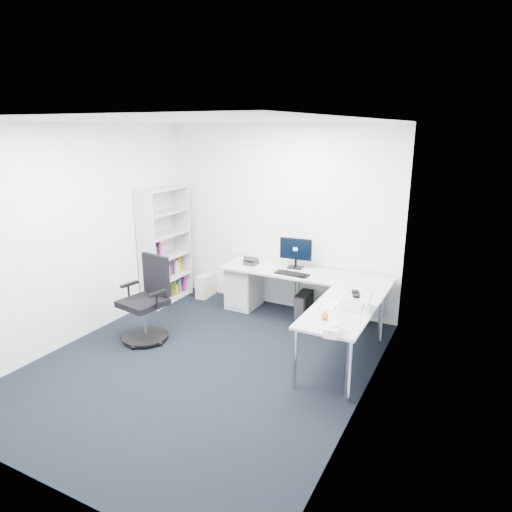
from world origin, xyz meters
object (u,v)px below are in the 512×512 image
at_px(l_desk, 294,304).
at_px(monitor, 295,253).
at_px(laptop, 353,298).
at_px(task_chair, 143,300).
at_px(bookshelf, 165,246).

xyz_separation_m(l_desk, monitor, (-0.19, 0.46, 0.57)).
height_order(monitor, laptop, monitor).
relative_size(task_chair, monitor, 2.32).
bearing_deg(task_chair, laptop, 23.54).
height_order(task_chair, laptop, task_chair).
distance_m(bookshelf, monitor, 2.03).
xyz_separation_m(bookshelf, task_chair, (0.62, -1.27, -0.34)).
bearing_deg(monitor, laptop, -48.25).
xyz_separation_m(task_chair, monitor, (1.36, 1.68, 0.38)).
relative_size(l_desk, bookshelf, 1.34).
height_order(l_desk, laptop, laptop).
distance_m(l_desk, task_chair, 1.98).
bearing_deg(task_chair, l_desk, 48.07).
relative_size(bookshelf, monitor, 3.80).
bearing_deg(task_chair, monitor, 60.92).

